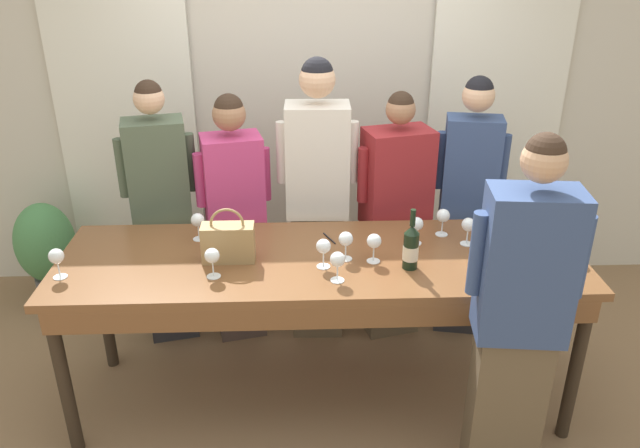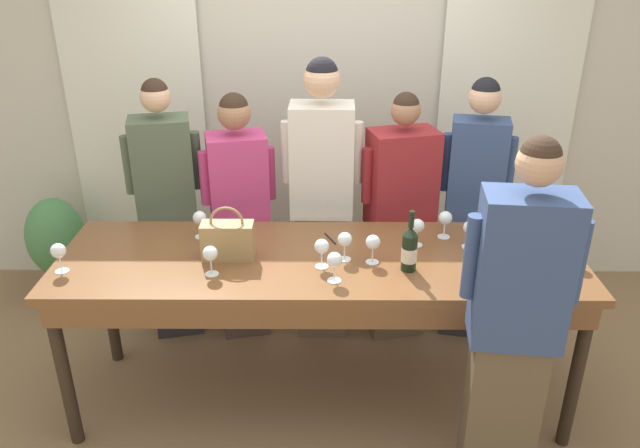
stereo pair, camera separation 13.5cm
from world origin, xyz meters
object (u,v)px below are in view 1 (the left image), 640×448
at_px(wine_glass_front_right, 443,217).
at_px(wine_glass_center_right, 571,239).
at_px(host_pouring, 518,324).
at_px(wine_glass_center_left, 526,251).
at_px(wine_glass_center_mid, 198,221).
at_px(potted_plant, 46,248).
at_px(guest_striped_shirt, 394,219).
at_px(guest_pink_top, 236,219).
at_px(wine_glass_front_left, 374,242).
at_px(wine_glass_back_left, 416,225).
at_px(wine_glass_near_host, 323,247).
at_px(wine_glass_by_handbag, 212,257).
at_px(wine_bottle, 411,247).
at_px(tasting_bar, 321,273).
at_px(guest_olive_jacket, 163,215).
at_px(guest_navy_coat, 467,206).
at_px(wine_glass_by_bottle, 468,226).
at_px(wine_glass_back_mid, 338,260).
at_px(wine_glass_front_mid, 56,257).
at_px(wine_glass_back_right, 346,240).
at_px(handbag, 228,242).
at_px(guest_cream_sweater, 317,201).

distance_m(wine_glass_front_right, wine_glass_center_right, 0.68).
bearing_deg(host_pouring, wine_glass_center_left, 68.84).
distance_m(wine_glass_center_mid, potted_plant, 1.67).
xyz_separation_m(wine_glass_center_left, guest_striped_shirt, (-0.53, 0.90, -0.23)).
bearing_deg(guest_striped_shirt, guest_pink_top, 180.00).
relative_size(wine_glass_front_left, wine_glass_back_left, 1.00).
distance_m(wine_glass_near_host, wine_glass_by_handbag, 0.56).
xyz_separation_m(wine_bottle, wine_glass_near_host, (-0.45, 0.02, -0.00)).
relative_size(tasting_bar, guest_olive_jacket, 1.60).
bearing_deg(guest_navy_coat, guest_pink_top, 180.00).
bearing_deg(guest_olive_jacket, wine_glass_back_left, -20.73).
xyz_separation_m(wine_glass_center_mid, wine_glass_by_bottle, (1.50, -0.12, 0.00)).
height_order(wine_glass_back_mid, guest_olive_jacket, guest_olive_jacket).
relative_size(wine_glass_center_mid, guest_pink_top, 0.10).
xyz_separation_m(wine_glass_center_right, wine_glass_by_handbag, (-1.86, -0.12, 0.00)).
xyz_separation_m(wine_glass_front_mid, wine_glass_back_right, (1.45, 0.14, 0.00)).
relative_size(wine_glass_front_right, potted_plant, 0.20).
relative_size(wine_glass_back_mid, potted_plant, 0.20).
distance_m(wine_glass_front_left, wine_glass_center_right, 1.04).
xyz_separation_m(tasting_bar, potted_plant, (-1.94, 1.16, -0.41)).
height_order(wine_glass_by_handbag, potted_plant, wine_glass_by_handbag).
relative_size(wine_glass_center_right, wine_glass_by_handbag, 1.00).
distance_m(wine_glass_by_bottle, wine_glass_by_handbag, 1.40).
bearing_deg(wine_glass_by_handbag, guest_pink_top, 88.15).
bearing_deg(wine_glass_back_left, guest_olive_jacket, 159.27).
distance_m(wine_glass_back_mid, wine_glass_by_bottle, 0.83).
bearing_deg(handbag, wine_glass_front_left, -3.59).
bearing_deg(wine_bottle, guest_pink_top, 139.00).
height_order(handbag, guest_navy_coat, guest_navy_coat).
distance_m(guest_olive_jacket, host_pouring, 2.28).
bearing_deg(wine_glass_front_mid, potted_plant, 115.57).
bearing_deg(host_pouring, guest_navy_coat, 85.36).
height_order(wine_bottle, guest_olive_jacket, guest_olive_jacket).
bearing_deg(wine_glass_front_left, wine_glass_front_mid, -176.22).
bearing_deg(wine_bottle, wine_glass_front_left, 157.60).
relative_size(wine_glass_front_left, guest_striped_shirt, 0.09).
distance_m(wine_glass_center_right, wine_glass_back_left, 0.81).
bearing_deg(wine_glass_near_host, host_pouring, -31.46).
bearing_deg(guest_cream_sweater, wine_glass_back_left, -47.46).
distance_m(guest_pink_top, guest_navy_coat, 1.49).
bearing_deg(wine_glass_back_right, guest_pink_top, 131.17).
height_order(wine_glass_near_host, host_pouring, host_pouring).
xyz_separation_m(wine_glass_front_right, guest_pink_top, (-1.22, 0.47, -0.21)).
relative_size(wine_glass_back_left, wine_glass_near_host, 1.00).
relative_size(guest_navy_coat, potted_plant, 2.20).
height_order(wine_glass_front_left, wine_glass_back_mid, same).
bearing_deg(wine_glass_by_handbag, wine_glass_back_mid, -5.80).
bearing_deg(wine_glass_front_left, guest_olive_jacket, 148.40).
relative_size(tasting_bar, wine_glass_front_left, 17.67).
distance_m(wine_glass_by_bottle, guest_olive_jacket, 1.90).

